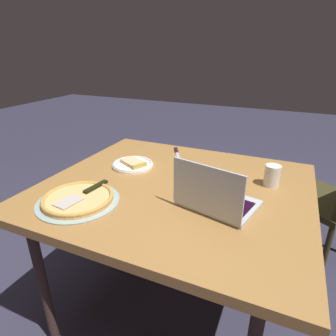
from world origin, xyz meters
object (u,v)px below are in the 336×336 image
(laptop, at_px, (215,199))
(table_knife, at_px, (177,152))
(drink_cup, at_px, (272,175))
(chair_near, at_px, (335,197))
(pizza_tray, at_px, (78,199))
(dining_table, at_px, (175,196))
(pizza_plate, at_px, (133,164))

(laptop, distance_m, table_knife, 0.67)
(drink_cup, relative_size, chair_near, 0.12)
(pizza_tray, bearing_deg, dining_table, 44.43)
(table_knife, bearing_deg, dining_table, -68.81)
(laptop, bearing_deg, table_knife, 125.53)
(chair_near, bearing_deg, drink_cup, -123.40)
(laptop, relative_size, pizza_tray, 0.99)
(dining_table, xyz_separation_m, pizza_tray, (-0.32, -0.31, 0.07))
(dining_table, distance_m, table_knife, 0.45)
(pizza_plate, relative_size, chair_near, 0.26)
(pizza_plate, height_order, drink_cup, drink_cup)
(table_knife, relative_size, chair_near, 0.23)
(pizza_plate, relative_size, table_knife, 1.16)
(pizza_plate, bearing_deg, table_knife, 64.62)
(pizza_tray, bearing_deg, drink_cup, 33.84)
(dining_table, height_order, drink_cup, drink_cup)
(table_knife, bearing_deg, chair_near, 19.27)
(laptop, xyz_separation_m, table_knife, (-0.39, 0.55, -0.04))
(dining_table, relative_size, laptop, 3.59)
(pizza_plate, relative_size, drink_cup, 2.17)
(dining_table, bearing_deg, laptop, -29.29)
(chair_near, bearing_deg, laptop, -122.84)
(pizza_plate, height_order, table_knife, pizza_plate)
(pizza_tray, bearing_deg, table_knife, 77.82)
(dining_table, relative_size, chair_near, 1.44)
(pizza_tray, bearing_deg, pizza_plate, 87.87)
(dining_table, bearing_deg, chair_near, 43.40)
(dining_table, bearing_deg, pizza_tray, -135.57)
(pizza_tray, bearing_deg, laptop, 18.76)
(dining_table, xyz_separation_m, pizza_plate, (-0.30, 0.12, 0.07))
(laptop, distance_m, pizza_tray, 0.58)
(pizza_plate, xyz_separation_m, drink_cup, (0.72, 0.06, 0.04))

